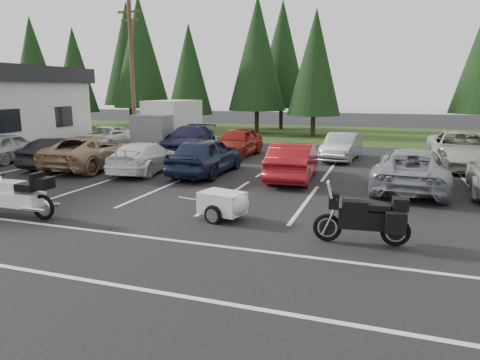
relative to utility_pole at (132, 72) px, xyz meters
name	(u,v)px	position (x,y,z in m)	size (l,w,h in m)	color
ground	(201,202)	(10.00, -12.00, -4.70)	(120.00, 120.00, 0.00)	black
grass_strip	(317,133)	(10.00, 12.00, -4.69)	(80.00, 16.00, 0.01)	#1C3310
lake_water	(377,115)	(14.00, 43.00, -4.70)	(70.00, 50.00, 0.02)	slate
utility_pole	(132,72)	(0.00, 0.00, 0.00)	(1.60, 0.26, 9.00)	#473321
box_truck	(166,124)	(2.00, 0.50, -3.25)	(2.40, 5.60, 2.90)	silver
stall_markings	(223,189)	(10.00, -10.00, -4.69)	(32.00, 16.00, 0.01)	silver
conifer_0	(33,63)	(-18.00, 10.50, 1.53)	(4.58, 4.58, 10.66)	#332316
conifer_1	(75,70)	(-12.00, 9.20, 0.69)	(3.96, 3.96, 9.22)	#332316
conifer_2	(140,52)	(-6.00, 10.80, 2.25)	(5.10, 5.10, 11.89)	#332316
conifer_3	(189,70)	(-0.50, 9.40, 0.57)	(3.87, 3.87, 9.02)	#332316
conifer_4	(257,54)	(5.00, 10.90, 1.83)	(4.80, 4.80, 11.17)	#332316
conifer_5	(315,63)	(10.00, 9.60, 0.93)	(4.14, 4.14, 9.63)	#332316
conifer_back_a	(128,54)	(-10.00, 15.00, 2.49)	(5.28, 5.28, 12.30)	#332316
conifer_back_b	(282,55)	(6.00, 15.50, 2.07)	(4.97, 4.97, 11.58)	#332316
car_near_0	(9,147)	(-2.50, -7.66, -3.97)	(1.72, 4.28, 1.46)	#ABABB0
car_near_1	(63,153)	(1.27, -8.14, -4.00)	(1.47, 4.21, 1.39)	black
car_near_2	(94,152)	(2.73, -7.79, -3.94)	(2.51, 5.45, 1.52)	#987958
car_near_3	(145,157)	(5.54, -7.96, -4.04)	(1.85, 4.56, 1.32)	white
car_near_4	(206,156)	(8.28, -7.56, -3.89)	(1.91, 4.75, 1.62)	#161F38
car_near_5	(293,161)	(12.04, -7.45, -3.95)	(1.59, 4.55, 1.50)	maroon
car_near_6	(412,169)	(16.48, -7.78, -3.95)	(2.47, 5.37, 1.49)	gray
car_far_0	(106,138)	(-1.01, -1.78, -4.02)	(2.24, 4.86, 1.35)	white
car_far_1	(189,139)	(4.69, -1.73, -3.94)	(2.13, 5.23, 1.52)	#161637
car_far_2	(237,142)	(7.81, -2.25, -3.92)	(1.84, 4.58, 1.56)	maroon
car_far_3	(342,147)	(13.37, -1.66, -4.01)	(1.45, 4.17, 1.37)	gray
car_far_4	(461,150)	(18.85, -2.13, -3.86)	(2.78, 6.03, 1.67)	#AAA69C
touring_motorcycle	(15,189)	(5.72, -15.17, -3.90)	(2.89, 0.89, 1.60)	white
cargo_trailer	(222,206)	(11.33, -13.51, -4.30)	(1.72, 0.97, 0.80)	silver
adventure_motorcycle	(362,213)	(15.09, -14.26, -3.95)	(2.44, 0.85, 1.49)	black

